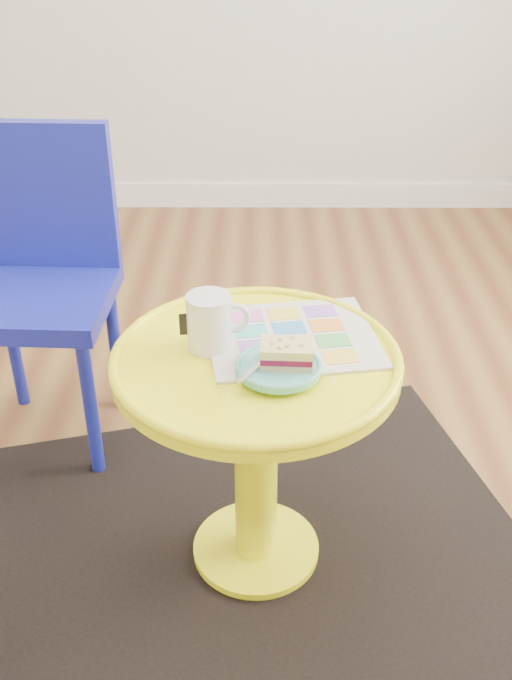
{
  "coord_description": "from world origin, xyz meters",
  "views": [
    {
      "loc": [
        0.47,
        -1.56,
        1.38
      ],
      "look_at": [
        0.46,
        -0.27,
        0.6
      ],
      "focal_mm": 40.0,
      "sensor_mm": 36.0,
      "label": 1
    }
  ],
  "objects_px": {
    "chair": "(41,270)",
    "plate": "(279,368)",
    "newspaper": "(292,337)",
    "side_table": "(256,419)",
    "mug": "(211,321)"
  },
  "relations": [
    {
      "from": "plate",
      "to": "side_table",
      "type": "bearing_deg",
      "value": 123.79
    },
    {
      "from": "mug",
      "to": "plate",
      "type": "xyz_separation_m",
      "value": [
        0.14,
        -0.1,
        -0.05
      ]
    },
    {
      "from": "chair",
      "to": "plate",
      "type": "bearing_deg",
      "value": -41.0
    },
    {
      "from": "plate",
      "to": "newspaper",
      "type": "bearing_deg",
      "value": 77.56
    },
    {
      "from": "chair",
      "to": "mug",
      "type": "xyz_separation_m",
      "value": [
        0.48,
        -0.48,
        0.12
      ]
    },
    {
      "from": "newspaper",
      "to": "plate",
      "type": "distance_m",
      "value": 0.14
    },
    {
      "from": "chair",
      "to": "side_table",
      "type": "bearing_deg",
      "value": -39.71
    },
    {
      "from": "side_table",
      "to": "chair",
      "type": "bearing_deg",
      "value": 137.77
    },
    {
      "from": "side_table",
      "to": "chair",
      "type": "height_order",
      "value": "chair"
    },
    {
      "from": "newspaper",
      "to": "side_table",
      "type": "bearing_deg",
      "value": -144.56
    },
    {
      "from": "chair",
      "to": "plate",
      "type": "relative_size",
      "value": 5.24
    },
    {
      "from": "chair",
      "to": "mug",
      "type": "relative_size",
      "value": 6.67
    },
    {
      "from": "chair",
      "to": "newspaper",
      "type": "distance_m",
      "value": 0.79
    },
    {
      "from": "chair",
      "to": "newspaper",
      "type": "xyz_separation_m",
      "value": [
        0.65,
        -0.45,
        0.06
      ]
    },
    {
      "from": "side_table",
      "to": "plate",
      "type": "height_order",
      "value": "plate"
    }
  ]
}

